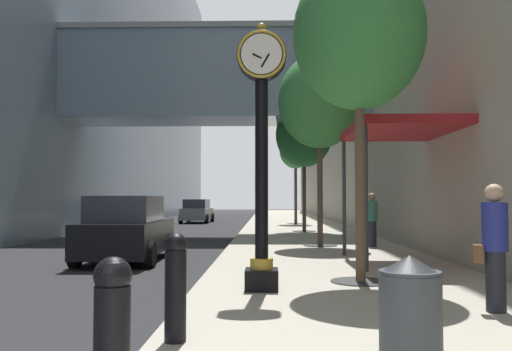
# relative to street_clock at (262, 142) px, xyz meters

# --- Properties ---
(ground_plane) EXTENTS (110.00, 110.00, 0.00)m
(ground_plane) POSITION_rel_street_clock_xyz_m (-1.19, 19.28, -2.62)
(ground_plane) COLOR #262628
(ground_plane) RESTS_ON ground
(sidewalk_right) EXTENTS (5.69, 80.00, 0.14)m
(sidewalk_right) POSITION_rel_street_clock_xyz_m (1.65, 22.28, -2.55)
(sidewalk_right) COLOR #ADA593
(sidewalk_right) RESTS_ON ground
(building_block_left) EXTENTS (22.63, 80.00, 26.43)m
(building_block_left) POSITION_rel_street_clock_xyz_m (-13.23, 22.21, 10.53)
(building_block_left) COLOR slate
(building_block_left) RESTS_ON ground
(street_clock) EXTENTS (0.84, 0.55, 4.52)m
(street_clock) POSITION_rel_street_clock_xyz_m (0.00, 0.00, 0.00)
(street_clock) COLOR black
(street_clock) RESTS_ON sidewalk_right
(bollard_nearest) EXTENTS (0.24, 0.24, 1.16)m
(bollard_nearest) POSITION_rel_street_clock_xyz_m (-0.89, -5.59, -1.88)
(bollard_nearest) COLOR black
(bollard_nearest) RESTS_ON sidewalk_right
(bollard_second) EXTENTS (0.24, 0.24, 1.16)m
(bollard_second) POSITION_rel_street_clock_xyz_m (-0.89, -3.24, -1.88)
(bollard_second) COLOR black
(bollard_second) RESTS_ON sidewalk_right
(street_tree_near) EXTENTS (2.46, 2.46, 6.01)m
(street_tree_near) POSITION_rel_street_clock_xyz_m (1.81, 0.91, 2.09)
(street_tree_near) COLOR #333335
(street_tree_near) RESTS_ON sidewalk_right
(street_tree_mid_near) EXTENTS (2.71, 2.71, 6.30)m
(street_tree_mid_near) POSITION_rel_street_clock_xyz_m (1.81, 8.49, 2.24)
(street_tree_mid_near) COLOR #333335
(street_tree_mid_near) RESTS_ON sidewalk_right
(street_tree_mid_far) EXTENTS (2.65, 2.65, 6.05)m
(street_tree_mid_far) POSITION_rel_street_clock_xyz_m (1.81, 16.06, 2.03)
(street_tree_mid_far) COLOR #333335
(street_tree_mid_far) RESTS_ON sidewalk_right
(street_tree_far) EXTENTS (1.96, 1.96, 5.63)m
(street_tree_far) POSITION_rel_street_clock_xyz_m (1.81, 23.64, 1.97)
(street_tree_far) COLOR #333335
(street_tree_far) RESTS_ON sidewalk_right
(trash_bin) EXTENTS (0.53, 0.53, 1.05)m
(trash_bin) POSITION_rel_street_clock_xyz_m (1.30, -4.44, -1.94)
(trash_bin) COLOR #383D42
(trash_bin) RESTS_ON sidewalk_right
(pedestrian_walking) EXTENTS (0.50, 0.41, 1.73)m
(pedestrian_walking) POSITION_rel_street_clock_xyz_m (3.18, -1.65, -1.57)
(pedestrian_walking) COLOR #23232D
(pedestrian_walking) RESTS_ON sidewalk_right
(pedestrian_by_clock) EXTENTS (0.40, 0.40, 1.71)m
(pedestrian_by_clock) POSITION_rel_street_clock_xyz_m (3.43, 8.14, -1.57)
(pedestrian_by_clock) COLOR #23232D
(pedestrian_by_clock) RESTS_ON sidewalk_right
(storefront_awning) EXTENTS (2.40, 3.60, 3.30)m
(storefront_awning) POSITION_rel_street_clock_xyz_m (3.25, 3.95, 0.66)
(storefront_awning) COLOR maroon
(storefront_awning) RESTS_ON sidewalk_right
(car_black_near) EXTENTS (2.08, 4.24, 1.74)m
(car_black_near) POSITION_rel_street_clock_xyz_m (-3.66, 5.24, -1.79)
(car_black_near) COLOR black
(car_black_near) RESTS_ON ground
(car_grey_mid) EXTENTS (2.08, 4.09, 1.63)m
(car_grey_mid) POSITION_rel_street_clock_xyz_m (-4.80, 28.02, -1.83)
(car_grey_mid) COLOR slate
(car_grey_mid) RESTS_ON ground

